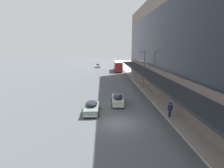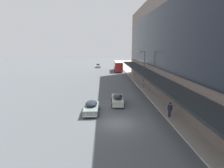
{
  "view_description": "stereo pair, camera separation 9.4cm",
  "coord_description": "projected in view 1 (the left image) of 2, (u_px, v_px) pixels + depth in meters",
  "views": [
    {
      "loc": [
        -1.71,
        -18.56,
        8.65
      ],
      "look_at": [
        0.1,
        14.31,
        1.56
      ],
      "focal_mm": 28.0,
      "sensor_mm": 36.0,
      "label": 1
    },
    {
      "loc": [
        -1.61,
        -18.57,
        8.65
      ],
      "look_at": [
        0.1,
        14.31,
        1.56
      ],
      "focal_mm": 28.0,
      "sensor_mm": 36.0,
      "label": 2
    }
  ],
  "objects": [
    {
      "name": "street_lamp",
      "position": [
        143.0,
        67.0,
        35.7
      ],
      "size": [
        1.5,
        0.28,
        7.58
      ],
      "color": "#4C4C51",
      "rests_on": "sidewalk_kerb"
    },
    {
      "name": "sedan_oncoming_front",
      "position": [
        92.0,
        107.0,
        23.11
      ],
      "size": [
        2.01,
        4.33,
        1.58
      ],
      "color": "gray",
      "rests_on": "ground"
    },
    {
      "name": "sedan_second_near",
      "position": [
        98.0,
        66.0,
        73.31
      ],
      "size": [
        2.09,
        4.49,
        1.58
      ],
      "color": "#BCB9BC",
      "rests_on": "ground"
    },
    {
      "name": "building_facade",
      "position": [
        220.0,
        42.0,
        18.69
      ],
      "size": [
        9.2,
        80.0,
        18.38
      ],
      "color": "#74655C",
      "rests_on": "ground"
    },
    {
      "name": "sedan_lead_near",
      "position": [
        118.0,
        99.0,
        26.55
      ],
      "size": [
        1.93,
        4.79,
        1.65
      ],
      "color": "beige",
      "rests_on": "ground"
    },
    {
      "name": "sidewalk_kerb",
      "position": [
        211.0,
        121.0,
        20.6
      ],
      "size": [
        10.0,
        180.0,
        0.15
      ],
      "primitive_type": "cube",
      "color": "#B2AA9F",
      "rests_on": "ground"
    },
    {
      "name": "ground",
      "position": [
        118.0,
        123.0,
        20.03
      ],
      "size": [
        240.0,
        240.0,
        0.0
      ],
      "primitive_type": "plane",
      "color": "#505458"
    },
    {
      "name": "pedestrian_at_kerb",
      "position": [
        170.0,
        109.0,
        21.25
      ],
      "size": [
        0.44,
        0.49,
        1.86
      ],
      "color": "#222442",
      "rests_on": "sidewalk_kerb"
    },
    {
      "name": "transit_bus_kerbside_front",
      "position": [
        118.0,
        66.0,
        62.44
      ],
      "size": [
        3.0,
        9.92,
        3.4
      ],
      "color": "red",
      "rests_on": "ground"
    }
  ]
}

